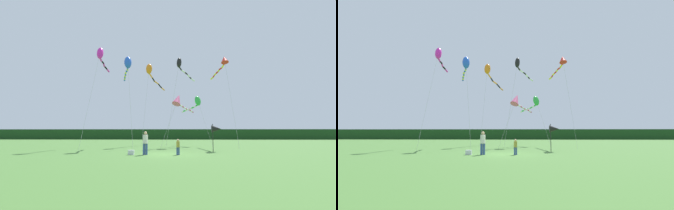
{
  "view_description": "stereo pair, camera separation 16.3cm",
  "coord_description": "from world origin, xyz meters",
  "views": [
    {
      "loc": [
        0.68,
        -18.68,
        1.72
      ],
      "look_at": [
        0.0,
        6.0,
        4.77
      ],
      "focal_mm": 24.32,
      "sensor_mm": 36.0,
      "label": 1
    },
    {
      "loc": [
        0.84,
        -18.68,
        1.72
      ],
      "look_at": [
        0.0,
        6.0,
        4.77
      ],
      "focal_mm": 24.32,
      "sensor_mm": 36.0,
      "label": 2
    }
  ],
  "objects": [
    {
      "name": "ground_plane",
      "position": [
        0.0,
        0.0,
        0.0
      ],
      "size": [
        120.0,
        120.0,
        0.0
      ],
      "primitive_type": "plane",
      "color": "#477533"
    },
    {
      "name": "distant_treeline",
      "position": [
        0.0,
        45.0,
        1.38
      ],
      "size": [
        108.0,
        2.34,
        2.77
      ],
      "primitive_type": "cube",
      "color": "#193D19",
      "rests_on": "ground"
    },
    {
      "name": "person_adult",
      "position": [
        -1.66,
        -0.24,
        1.03
      ],
      "size": [
        0.41,
        0.41,
        1.85
      ],
      "color": "#334C8C",
      "rests_on": "ground"
    },
    {
      "name": "person_child",
      "position": [
        0.97,
        -0.28,
        0.7
      ],
      "size": [
        0.27,
        0.27,
        1.24
      ],
      "color": "#334C8C",
      "rests_on": "ground"
    },
    {
      "name": "cooler_box",
      "position": [
        -2.78,
        -0.3,
        0.18
      ],
      "size": [
        0.47,
        0.34,
        0.36
      ],
      "primitive_type": "cube",
      "color": "silver",
      "rests_on": "ground"
    },
    {
      "name": "banner_flag_pole",
      "position": [
        4.64,
        2.94,
        2.09
      ],
      "size": [
        0.9,
        0.7,
        2.57
      ],
      "color": "black",
      "rests_on": "ground"
    },
    {
      "name": "kite_magenta",
      "position": [
        -8.38,
        8.15,
        11.3
      ],
      "size": [
        0.83,
        7.91,
        12.28
      ],
      "color": "#B2B2B2",
      "rests_on": "ground"
    },
    {
      "name": "kite_blue",
      "position": [
        -4.97,
        7.99,
        10.07
      ],
      "size": [
        2.6,
        6.51,
        11.04
      ],
      "color": "#B2B2B2",
      "rests_on": "ground"
    },
    {
      "name": "kite_black",
      "position": [
        1.66,
        13.32,
        11.44
      ],
      "size": [
        4.43,
        7.09,
        12.52
      ],
      "color": "#B2B2B2",
      "rests_on": "ground"
    },
    {
      "name": "kite_red",
      "position": [
        7.17,
        10.65,
        11.06
      ],
      "size": [
        1.71,
        8.33,
        11.83
      ],
      "color": "#B2B2B2",
      "rests_on": "ground"
    },
    {
      "name": "kite_rainbow",
      "position": [
        1.22,
        9.69,
        5.84
      ],
      "size": [
        4.25,
        5.54,
        6.81
      ],
      "color": "#B2B2B2",
      "rests_on": "ground"
    },
    {
      "name": "kite_green",
      "position": [
        3.93,
        13.89,
        6.19
      ],
      "size": [
        3.83,
        4.94,
        7.12
      ],
      "color": "#B2B2B2",
      "rests_on": "ground"
    },
    {
      "name": "kite_orange",
      "position": [
        -2.87,
        14.46,
        10.91
      ],
      "size": [
        2.77,
        7.94,
        11.98
      ],
      "color": "#B2B2B2",
      "rests_on": "ground"
    }
  ]
}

